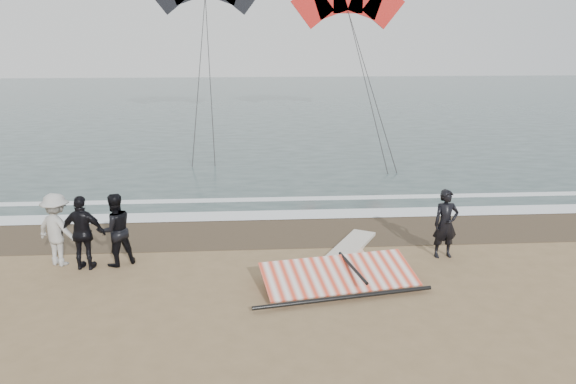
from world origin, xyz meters
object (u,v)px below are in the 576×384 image
man_main (446,224)px  board_cream (351,246)px  board_white (360,267)px  sail_rig (335,276)px

man_main → board_cream: 2.51m
board_white → board_cream: (0.00, 1.33, 0.01)m
man_main → board_cream: bearing=156.5°
board_white → sail_rig: bearing=-134.6°
board_white → sail_rig: sail_rig is taller
board_cream → board_white: bearing=-60.4°
man_main → board_cream: man_main is taller
man_main → sail_rig: (-2.98, -1.41, -0.69)m
board_white → board_cream: bearing=87.3°
man_main → board_white: bearing=-170.8°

